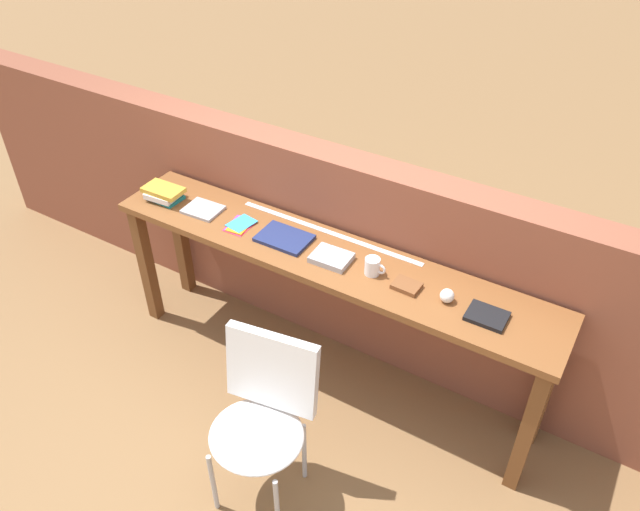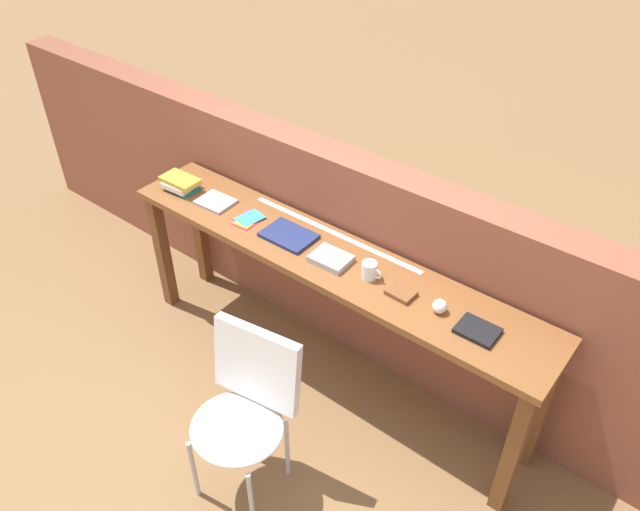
% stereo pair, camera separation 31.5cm
% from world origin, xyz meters
% --- Properties ---
extents(ground_plane, '(40.00, 40.00, 0.00)m').
position_xyz_m(ground_plane, '(0.00, 0.00, 0.00)').
color(ground_plane, brown).
extents(brick_wall_back, '(6.00, 0.20, 1.26)m').
position_xyz_m(brick_wall_back, '(0.00, 0.64, 0.63)').
color(brick_wall_back, brown).
rests_on(brick_wall_back, ground).
extents(sideboard, '(2.50, 0.44, 0.88)m').
position_xyz_m(sideboard, '(0.00, 0.30, 0.74)').
color(sideboard, brown).
rests_on(sideboard, ground).
extents(chair_white_moulded, '(0.51, 0.52, 0.89)m').
position_xyz_m(chair_white_moulded, '(0.13, -0.48, 0.53)').
color(chair_white_moulded, white).
rests_on(chair_white_moulded, ground).
extents(book_stack_leftmost, '(0.23, 0.18, 0.08)m').
position_xyz_m(book_stack_leftmost, '(-1.05, 0.26, 0.92)').
color(book_stack_leftmost, '#19757A').
rests_on(book_stack_leftmost, sideboard).
extents(magazine_cycling, '(0.21, 0.18, 0.02)m').
position_xyz_m(magazine_cycling, '(-0.79, 0.28, 0.89)').
color(magazine_cycling, '#9E9EA3').
rests_on(magazine_cycling, sideboard).
extents(pamphlet_pile_colourful, '(0.14, 0.18, 0.01)m').
position_xyz_m(pamphlet_pile_colourful, '(-0.52, 0.27, 0.89)').
color(pamphlet_pile_colourful, '#E5334C').
rests_on(pamphlet_pile_colourful, sideboard).
extents(book_open_centre, '(0.28, 0.20, 0.02)m').
position_xyz_m(book_open_centre, '(-0.25, 0.29, 0.89)').
color(book_open_centre, navy).
rests_on(book_open_centre, sideboard).
extents(book_grey_hardcover, '(0.20, 0.16, 0.03)m').
position_xyz_m(book_grey_hardcover, '(0.06, 0.27, 0.90)').
color(book_grey_hardcover, '#9E9EA3').
rests_on(book_grey_hardcover, sideboard).
extents(mug, '(0.11, 0.08, 0.09)m').
position_xyz_m(mug, '(0.28, 0.28, 0.92)').
color(mug, white).
rests_on(mug, sideboard).
extents(leather_journal_brown, '(0.13, 0.11, 0.02)m').
position_xyz_m(leather_journal_brown, '(0.47, 0.27, 0.89)').
color(leather_journal_brown, brown).
rests_on(leather_journal_brown, sideboard).
extents(sports_ball_small, '(0.07, 0.07, 0.07)m').
position_xyz_m(sports_ball_small, '(0.67, 0.28, 0.91)').
color(sports_ball_small, silver).
rests_on(sports_ball_small, sideboard).
extents(book_repair_rightmost, '(0.18, 0.14, 0.02)m').
position_xyz_m(book_repair_rightmost, '(0.87, 0.27, 0.89)').
color(book_repair_rightmost, black).
rests_on(book_repair_rightmost, sideboard).
extents(ruler_metal_back_edge, '(1.10, 0.03, 0.00)m').
position_xyz_m(ruler_metal_back_edge, '(-0.08, 0.47, 0.88)').
color(ruler_metal_back_edge, silver).
rests_on(ruler_metal_back_edge, sideboard).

